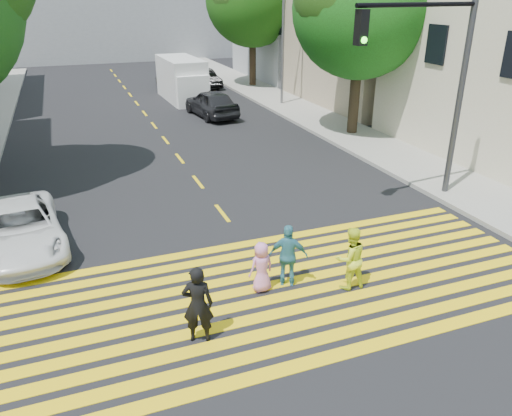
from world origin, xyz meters
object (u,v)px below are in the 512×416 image
pedestrian_extra (288,256)px  dark_car_parked (204,79)px  tree_right_near (363,0)px  pedestrian_child (261,267)px  white_sedan (21,228)px  dark_car_near (211,103)px  silver_car (171,79)px  pedestrian_woman (350,258)px  pedestrian_man (198,304)px  white_van (183,81)px  traffic_signal (436,71)px

pedestrian_extra → dark_car_parked: pedestrian_extra is taller
tree_right_near → pedestrian_child: 15.55m
pedestrian_child → white_sedan: 6.75m
dark_car_near → silver_car: 9.71m
pedestrian_woman → silver_car: (1.67, 27.73, -0.17)m
pedestrian_extra → pedestrian_child: bearing=26.6°
pedestrian_man → pedestrian_extra: 2.79m
tree_right_near → pedestrian_extra: (-8.54, -11.27, -5.30)m
dark_car_near → dark_car_parked: bearing=-110.4°
dark_car_parked → white_van: size_ratio=0.69×
dark_car_near → silver_car: bearing=-96.2°
pedestrian_woman → white_sedan: (-7.26, 4.80, -0.15)m
dark_car_near → tree_right_near: bearing=123.7°
white_sedan → silver_car: (8.93, 22.93, -0.01)m
tree_right_near → dark_car_near: tree_right_near is taller
tree_right_near → pedestrian_man: 17.49m
pedestrian_woman → dark_car_parked: pedestrian_woman is taller
pedestrian_extra → silver_car: size_ratio=0.37×
dark_car_near → silver_car: size_ratio=1.06×
pedestrian_woman → dark_car_parked: (3.96, 27.07, -0.14)m
white_sedan → traffic_signal: traffic_signal is taller
dark_car_near → silver_car: dark_car_near is taller
tree_right_near → pedestrian_child: tree_right_near is taller
tree_right_near → traffic_signal: (-2.35, -8.10, -1.85)m
pedestrian_man → pedestrian_extra: pedestrian_man is taller
pedestrian_woman → white_van: 23.10m
pedestrian_extra → white_van: white_van is taller
pedestrian_woman → traffic_signal: traffic_signal is taller
dark_car_parked → traffic_signal: bearing=-94.7°
pedestrian_woman → silver_car: bearing=-92.6°
traffic_signal → dark_car_parked: bearing=86.0°
pedestrian_man → dark_car_parked: pedestrian_man is taller
silver_car → traffic_signal: 24.43m
pedestrian_man → silver_car: (5.46, 28.36, -0.23)m
pedestrian_man → silver_car: size_ratio=0.40×
pedestrian_child → white_van: bearing=-108.9°
pedestrian_man → white_sedan: (-3.46, 5.43, -0.22)m
pedestrian_woman → dark_car_parked: size_ratio=0.40×
tree_right_near → pedestrian_woman: bearing=-121.4°
silver_car → pedestrian_man: bearing=78.5°
pedestrian_man → white_van: 24.26m
pedestrian_extra → traffic_signal: size_ratio=0.24×
pedestrian_extra → white_van: 22.61m
white_sedan → silver_car: 24.60m
tree_right_near → white_van: tree_right_near is taller
pedestrian_woman → traffic_signal: 7.09m
silver_car → traffic_signal: size_ratio=0.63×
dark_car_near → pedestrian_child: bearing=70.1°
pedestrian_man → white_sedan: bearing=-38.8°
tree_right_near → dark_car_parked: tree_right_near is taller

